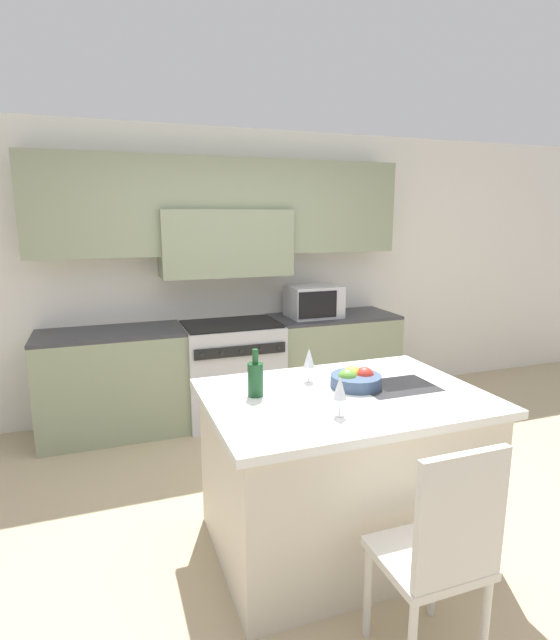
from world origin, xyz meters
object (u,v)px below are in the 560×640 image
object	(u,v)px
range_stove	(232,371)
wine_glass_far	(309,359)
wine_bottle	(256,378)
wine_glass_near	(340,389)
fruit_bowl	(355,379)
microwave	(314,301)
island_chair	(441,549)

from	to	relation	value
range_stove	wine_glass_far	bearing A→B (deg)	-89.18
wine_bottle	wine_glass_near	distance (m)	0.51
wine_glass_far	fruit_bowl	world-z (taller)	wine_glass_far
wine_glass_near	wine_glass_far	xyz separation A→B (m)	(0.06, 0.53, 0.00)
microwave	wine_bottle	distance (m)	2.26
wine_bottle	fruit_bowl	world-z (taller)	wine_bottle
microwave	fruit_bowl	size ratio (longest dim) A/B	1.69
island_chair	wine_bottle	xyz separation A→B (m)	(-0.46, 1.03, 0.45)
island_chair	wine_glass_far	world-z (taller)	wine_glass_far
range_stove	wine_glass_near	xyz separation A→B (m)	(-0.04, -2.31, 0.61)
island_chair	range_stove	bearing A→B (deg)	92.31
island_chair	wine_bottle	bearing A→B (deg)	114.16
wine_glass_far	microwave	bearing A→B (deg)	65.51
island_chair	wine_bottle	distance (m)	1.22
range_stove	microwave	xyz separation A→B (m)	(0.84, 0.02, 0.62)
wine_bottle	island_chair	bearing A→B (deg)	-65.84
wine_bottle	wine_glass_far	bearing A→B (deg)	18.75
wine_glass_far	range_stove	bearing A→B (deg)	90.82
fruit_bowl	island_chair	bearing A→B (deg)	-97.24
microwave	island_chair	size ratio (longest dim) A/B	0.48
island_chair	fruit_bowl	world-z (taller)	island_chair
wine_glass_near	microwave	bearing A→B (deg)	69.26
wine_glass_near	wine_bottle	bearing A→B (deg)	126.79
wine_glass_near	wine_glass_far	size ratio (longest dim) A/B	1.00
fruit_bowl	wine_glass_near	bearing A→B (deg)	-128.21
range_stove	fruit_bowl	size ratio (longest dim) A/B	3.14
island_chair	wine_glass_near	distance (m)	0.81
wine_glass_near	wine_glass_far	distance (m)	0.54
range_stove	island_chair	bearing A→B (deg)	-87.69
wine_bottle	microwave	bearing A→B (deg)	58.27
range_stove	wine_glass_far	distance (m)	1.88
microwave	wine_glass_far	xyz separation A→B (m)	(-0.82, -1.79, -0.01)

